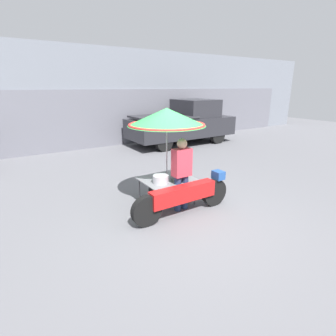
# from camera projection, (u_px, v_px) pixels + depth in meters

# --- Properties ---
(ground_plane) EXTENTS (36.00, 36.00, 0.00)m
(ground_plane) POSITION_uv_depth(u_px,v_px,m) (187.00, 217.00, 5.28)
(ground_plane) COLOR slate
(shopfront_building) EXTENTS (28.00, 2.06, 4.08)m
(shopfront_building) POSITION_uv_depth(u_px,v_px,m) (74.00, 98.00, 11.25)
(shopfront_building) COLOR gray
(shopfront_building) RESTS_ON ground
(vendor_motorcycle_cart) EXTENTS (2.27, 1.60, 2.10)m
(vendor_motorcycle_cart) POSITION_uv_depth(u_px,v_px,m) (169.00, 136.00, 5.34)
(vendor_motorcycle_cart) COLOR black
(vendor_motorcycle_cart) RESTS_ON ground
(vendor_person) EXTENTS (0.38, 0.22, 1.53)m
(vendor_person) POSITION_uv_depth(u_px,v_px,m) (182.00, 171.00, 5.35)
(vendor_person) COLOR navy
(vendor_person) RESTS_ON ground
(pickup_truck) EXTENTS (4.81, 1.97, 1.95)m
(pickup_truck) POSITION_uv_depth(u_px,v_px,m) (184.00, 123.00, 11.82)
(pickup_truck) COLOR black
(pickup_truck) RESTS_ON ground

